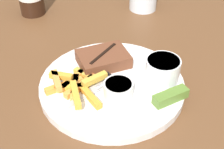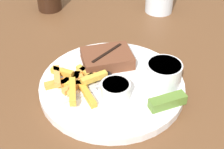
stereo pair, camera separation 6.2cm
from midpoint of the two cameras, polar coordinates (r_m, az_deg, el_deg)
The scene contains 9 objects.
dining_table at distance 0.70m, azimuth 2.55°, elevation -7.82°, with size 1.15×1.19×0.78m.
dinner_plate at distance 0.64m, azimuth 2.78°, elevation -2.13°, with size 0.30×0.30×0.02m.
steak_portion at distance 0.68m, azimuth 1.92°, elevation 2.91°, with size 0.11×0.09×0.03m.
fries_pile at distance 0.62m, azimuth -4.00°, elevation -1.42°, with size 0.13×0.13×0.02m.
coleslaw_cup at distance 0.63m, azimuth 12.26°, elevation 0.22°, with size 0.07×0.07×0.05m.
dipping_sauce_cup at distance 0.59m, azimuth 3.91°, elevation -2.85°, with size 0.06×0.06×0.03m.
pickle_spear at distance 0.59m, azimuth 13.10°, elevation -4.95°, with size 0.07×0.04×0.02m.
fork_utensil at distance 0.60m, azimuth -3.25°, elevation -4.02°, with size 0.13×0.06×0.00m.
knife_utensil at distance 0.65m, azimuth 0.76°, elevation 0.33°, with size 0.07×0.16×0.01m.
Camera 2 is at (-0.08, -0.48, 1.21)m, focal length 50.00 mm.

